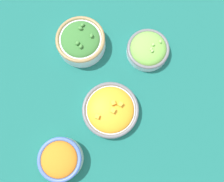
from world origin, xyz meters
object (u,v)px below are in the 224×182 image
bowl_lettuce (147,49)px  bowl_broccoli (79,41)px  bowl_squash (109,110)px  bowl_carrots (59,159)px

bowl_lettuce → bowl_broccoli: (-0.02, -0.22, 0.01)m
bowl_squash → bowl_carrots: bowl_carrots is taller
bowl_broccoli → bowl_lettuce: bearing=85.5°
bowl_squash → bowl_carrots: 0.21m
bowl_squash → bowl_lettuce: bearing=150.1°
bowl_squash → bowl_lettuce: 0.24m
bowl_lettuce → bowl_carrots: 0.44m
bowl_broccoli → bowl_carrots: 0.38m
bowl_lettuce → bowl_carrots: bowl_carrots is taller
bowl_squash → bowl_carrots: size_ratio=1.37×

